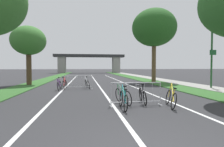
{
  "coord_description": "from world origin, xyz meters",
  "views": [
    {
      "loc": [
        -1.23,
        -3.2,
        1.73
      ],
      "look_at": [
        0.85,
        10.87,
        1.22
      ],
      "focal_mm": 28.96,
      "sensor_mm": 36.0,
      "label": 1
    }
  ],
  "objects": [
    {
      "name": "bicycle_green_6",
      "position": [
        0.51,
        5.07,
        0.38
      ],
      "size": [
        0.65,
        1.74,
        0.98
      ],
      "rotation": [
        0.0,
        0.0,
        0.23
      ],
      "color": "black",
      "rests_on": "ground"
    },
    {
      "name": "crowd_barrier_nearest",
      "position": [
        1.0,
        4.54,
        0.52
      ],
      "size": [
        2.32,
        0.44,
        1.05
      ],
      "rotation": [
        0.0,
        0.0,
        0.0
      ],
      "color": "#ADADB2",
      "rests_on": "ground"
    },
    {
      "name": "bicycle_red_4",
      "position": [
        -2.85,
        11.45,
        0.39
      ],
      "size": [
        0.54,
        1.78,
        0.97
      ],
      "rotation": [
        0.0,
        0.0,
        -0.04
      ],
      "color": "black",
      "rests_on": "ground"
    },
    {
      "name": "lamppost_with_sign",
      "position": [
        8.76,
        9.92,
        3.27
      ],
      "size": [
        0.56,
        0.32,
        5.53
      ],
      "color": "#1E4C23",
      "rests_on": "ground"
    },
    {
      "name": "lane_stripe_right_lane",
      "position": [
        2.94,
        17.58,
        0.0
      ],
      "size": [
        0.14,
        35.16,
        0.01
      ],
      "primitive_type": "cube",
      "color": "silver",
      "rests_on": "ground"
    },
    {
      "name": "grass_verge_left",
      "position": [
        -6.46,
        24.86,
        0.03
      ],
      "size": [
        2.24,
        60.77,
        0.05
      ],
      "primitive_type": "cube",
      "color": "#2D5B26",
      "rests_on": "ground"
    },
    {
      "name": "lane_stripe_center",
      "position": [
        0.0,
        17.58,
        0.0
      ],
      "size": [
        0.14,
        35.16,
        0.01
      ],
      "primitive_type": "cube",
      "color": "silver",
      "rests_on": "ground"
    },
    {
      "name": "bicycle_silver_0",
      "position": [
        -1.09,
        11.5,
        0.39
      ],
      "size": [
        0.69,
        1.73,
        1.04
      ],
      "rotation": [
        0.0,
        0.0,
        0.17
      ],
      "color": "black",
      "rests_on": "ground"
    },
    {
      "name": "bicycle_purple_1",
      "position": [
        -3.16,
        10.69,
        0.37
      ],
      "size": [
        0.53,
        1.61,
        0.96
      ],
      "rotation": [
        0.0,
        0.0,
        3.1
      ],
      "color": "black",
      "rests_on": "ground"
    },
    {
      "name": "crowd_barrier_second",
      "position": [
        -1.85,
        11.04,
        0.52
      ],
      "size": [
        2.33,
        0.52,
        1.05
      ],
      "rotation": [
        0.0,
        0.0,
        -0.04
      ],
      "color": "#ADADB2",
      "rests_on": "ground"
    },
    {
      "name": "bicycle_yellow_5",
      "position": [
        2.42,
        4.08,
        0.39
      ],
      "size": [
        0.79,
        1.76,
        1.05
      ],
      "rotation": [
        0.0,
        0.0,
        -0.25
      ],
      "color": "black",
      "rests_on": "ground"
    },
    {
      "name": "bicycle_black_2",
      "position": [
        1.47,
        5.08,
        0.37
      ],
      "size": [
        0.45,
        1.74,
        0.97
      ],
      "rotation": [
        0.0,
        0.0,
        -0.12
      ],
      "color": "black",
      "rests_on": "ground"
    },
    {
      "name": "sidewalk_path_right",
      "position": [
        8.68,
        24.86,
        0.04
      ],
      "size": [
        2.2,
        60.77,
        0.08
      ],
      "primitive_type": "cube",
      "color": "gray",
      "rests_on": "ground"
    },
    {
      "name": "overpass_bridge",
      "position": [
        0.0,
        50.22,
        3.68
      ],
      "size": [
        20.35,
        3.06,
        5.42
      ],
      "color": "#2D2D30",
      "rests_on": "ground"
    },
    {
      "name": "tree_left_maple_mid",
      "position": [
        -6.54,
        14.93,
        4.18
      ],
      "size": [
        3.22,
        3.22,
        5.61
      ],
      "color": "#4C3823",
      "rests_on": "ground"
    },
    {
      "name": "tree_right_oak_near",
      "position": [
        6.42,
        16.28,
        6.12
      ],
      "size": [
        4.93,
        4.93,
        8.25
      ],
      "color": "brown",
      "rests_on": "ground"
    },
    {
      "name": "grass_verge_right",
      "position": [
        6.46,
        24.86,
        0.03
      ],
      "size": [
        2.24,
        60.77,
        0.05
      ],
      "primitive_type": "cube",
      "color": "#2D5B26",
      "rests_on": "ground"
    },
    {
      "name": "lane_stripe_left_lane",
      "position": [
        -2.94,
        17.58,
        0.0
      ],
      "size": [
        0.14,
        35.16,
        0.01
      ],
      "primitive_type": "cube",
      "color": "silver",
      "rests_on": "ground"
    },
    {
      "name": "bicycle_teal_3",
      "position": [
        0.32,
        4.06,
        0.38
      ],
      "size": [
        0.44,
        1.68,
        1.0
      ],
      "rotation": [
        0.0,
        0.0,
        -0.01
      ],
      "color": "black",
      "rests_on": "ground"
    }
  ]
}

